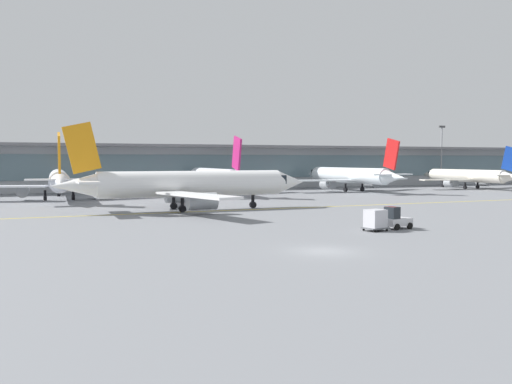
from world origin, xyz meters
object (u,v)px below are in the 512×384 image
(taxiing_regional_jet, at_px, (189,185))
(apron_light_mast_1, at_px, (441,153))
(gate_airplane_5, at_px, (467,176))
(cargo_dolly_lead, at_px, (375,219))
(gate_airplane_2, at_px, (59,180))
(gate_airplane_3, at_px, (214,177))
(gate_airplane_4, at_px, (350,176))
(baggage_tug, at_px, (396,219))

(taxiing_regional_jet, relative_size, apron_light_mast_1, 2.20)
(gate_airplane_5, xyz_separation_m, taxiing_regional_jet, (-70.64, -27.25, 0.50))
(cargo_dolly_lead, distance_m, apron_light_mast_1, 95.23)
(gate_airplane_2, xyz_separation_m, gate_airplane_3, (27.52, 4.36, 0.03))
(taxiing_regional_jet, bearing_deg, gate_airplane_5, 20.73)
(gate_airplane_5, bearing_deg, apron_light_mast_1, -24.22)
(gate_airplane_2, distance_m, cargo_dolly_lead, 57.36)
(gate_airplane_5, bearing_deg, taxiing_regional_jet, 107.90)
(gate_airplane_4, relative_size, cargo_dolly_lead, 13.36)
(gate_airplane_5, bearing_deg, baggage_tug, 129.15)
(taxiing_regional_jet, bearing_deg, gate_airplane_2, 119.22)
(taxiing_regional_jet, relative_size, cargo_dolly_lead, 13.95)
(gate_airplane_4, xyz_separation_m, apron_light_mast_1, (35.06, 13.64, 5.02))
(cargo_dolly_lead, xyz_separation_m, apron_light_mast_1, (66.09, 68.20, 7.09))
(gate_airplane_3, height_order, baggage_tug, gate_airplane_3)
(gate_airplane_5, distance_m, apron_light_mast_1, 17.14)
(gate_airplane_4, height_order, taxiing_regional_jet, taxiing_regional_jet)
(gate_airplane_2, distance_m, apron_light_mast_1, 92.77)
(gate_airplane_4, distance_m, cargo_dolly_lead, 62.80)
(gate_airplane_3, bearing_deg, baggage_tug, -179.91)
(gate_airplane_2, distance_m, gate_airplane_3, 27.87)
(gate_airplane_2, height_order, baggage_tug, gate_airplane_2)
(gate_airplane_4, xyz_separation_m, gate_airplane_5, (29.22, -1.55, -0.36))
(gate_airplane_4, bearing_deg, gate_airplane_2, 87.50)
(gate_airplane_3, bearing_deg, apron_light_mast_1, -79.11)
(gate_airplane_5, height_order, baggage_tug, gate_airplane_5)
(gate_airplane_5, bearing_deg, cargo_dolly_lead, 128.15)
(gate_airplane_2, bearing_deg, gate_airplane_3, -79.48)
(gate_airplane_3, distance_m, gate_airplane_4, 28.57)
(cargo_dolly_lead, bearing_deg, gate_airplane_3, 77.06)
(gate_airplane_2, xyz_separation_m, gate_airplane_5, (85.29, 1.44, -0.32))
(baggage_tug, relative_size, apron_light_mast_1, 0.19)
(baggage_tug, bearing_deg, gate_airplane_4, 51.89)
(gate_airplane_3, xyz_separation_m, gate_airplane_4, (28.54, -1.37, 0.00))
(gate_airplane_2, relative_size, gate_airplane_4, 0.99)
(gate_airplane_5, bearing_deg, gate_airplane_2, 87.78)
(gate_airplane_3, distance_m, gate_airplane_5, 57.84)
(gate_airplane_3, relative_size, apron_light_mast_1, 2.10)
(gate_airplane_3, xyz_separation_m, cargo_dolly_lead, (-2.49, -55.92, -2.07))
(gate_airplane_2, distance_m, gate_airplane_5, 85.30)
(gate_airplane_2, distance_m, baggage_tug, 58.13)
(baggage_tug, relative_size, cargo_dolly_lead, 1.19)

